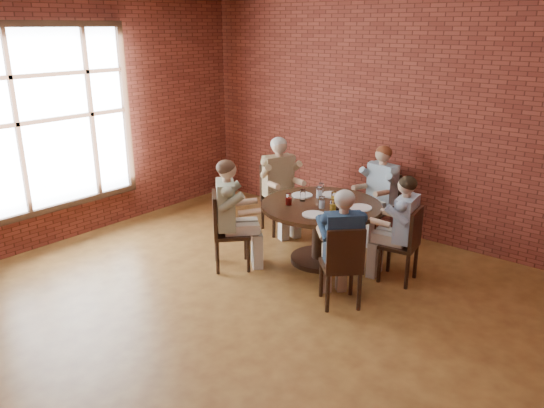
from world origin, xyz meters
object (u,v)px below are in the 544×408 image
Objects in this scene: diner_c at (280,186)px; chair_e at (343,264)px; chair_a at (406,242)px; chair_c at (277,195)px; diner_a at (400,230)px; chair_b at (382,203)px; diner_d at (231,215)px; smartphone at (354,217)px; dining_table at (321,221)px; diner_e at (341,248)px; chair_d at (224,228)px; diner_b at (379,194)px.

diner_c is 2.22m from chair_e.
chair_c is at bearing -108.03° from chair_a.
diner_a is 1.36× the size of chair_b.
diner_c is at bearing -107.40° from chair_a.
chair_e is at bearing -99.16° from chair_c.
diner_d is at bearing -139.36° from chair_c.
diner_c is 1.01× the size of diner_d.
smartphone is (-0.26, 0.63, 0.27)m from chair_e.
dining_table is 1.15× the size of diner_e.
chair_a is 1.31m from chair_b.
chair_d is at bearing -145.14° from diner_c.
dining_table is 1.11m from diner_b.
chair_c is at bearing 155.13° from dining_table.
diner_a is at bearing -149.75° from diner_e.
chair_d is (0.31, -1.37, -0.00)m from chair_c.
diner_b reaches higher than dining_table.
chair_c is 0.70× the size of diner_c.
diner_b reaches higher than chair_d.
dining_table is 1.64× the size of chair_a.
diner_a is at bearing 15.99° from smartphone.
diner_b reaches higher than diner_e.
chair_e reaches higher than smartphone.
diner_e is at bearing -134.78° from diner_d.
chair_d is at bearing -142.27° from chair_c.
smartphone is (1.27, 0.65, 0.09)m from diner_d.
chair_a is 0.94m from diner_e.
diner_a is 1.28m from chair_b.
diner_c is (-2.06, 0.31, 0.18)m from chair_a.
chair_e is at bearing -61.96° from diner_b.
chair_c is at bearing 90.00° from diner_c.
smartphone is at bearing -110.50° from diner_d.
diner_a is 0.93× the size of diner_c.
diner_e is at bearing -89.14° from smartphone.
diner_a reaches higher than chair_c.
chair_d is (0.24, -1.34, -0.16)m from diner_c.
diner_a is at bearing -75.06° from chair_c.
chair_d reaches higher than chair_a.
chair_c is at bearing 139.25° from smartphone.
diner_a reaches higher than smartphone.
diner_c is at bearing -90.00° from chair_c.
chair_b reaches higher than smartphone.
chair_d is 0.74× the size of diner_e.
smartphone is at bearing -86.91° from chair_c.
chair_d reaches higher than dining_table.
dining_table is at bearing -90.00° from diner_b.
chair_d is (-0.98, -2.02, 0.01)m from chair_b.
dining_table is 1.05m from chair_a.
diner_d reaches higher than chair_e.
smartphone is at bearing -65.55° from chair_b.
smartphone is at bearing -63.74° from diner_a.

